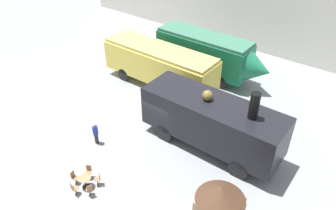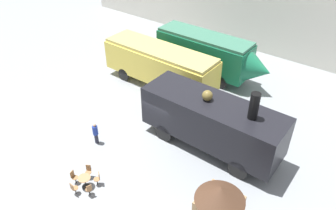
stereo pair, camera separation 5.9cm
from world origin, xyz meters
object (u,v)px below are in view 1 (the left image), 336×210
passenger_coach_vintage (160,63)px  steam_locomotive (212,120)px  streamlined_locomotive (211,54)px  visitor_person (96,133)px  cafe_table_near (85,180)px  cafe_chair_0 (89,171)px  ticket_kiosk (219,207)px

passenger_coach_vintage → steam_locomotive: bearing=-28.8°
streamlined_locomotive → passenger_coach_vintage: size_ratio=1.04×
visitor_person → steam_locomotive: bearing=35.0°
cafe_table_near → visitor_person: size_ratio=0.45×
passenger_coach_vintage → cafe_chair_0: size_ratio=10.96×
streamlined_locomotive → cafe_chair_0: (0.54, -14.08, -1.62)m
passenger_coach_vintage → cafe_chair_0: (3.06, -10.40, -1.46)m
passenger_coach_vintage → visitor_person: size_ratio=6.12×
steam_locomotive → cafe_chair_0: size_ratio=10.16×
passenger_coach_vintage → streamlined_locomotive: bearing=55.6°
steam_locomotive → ticket_kiosk: 6.04m
steam_locomotive → cafe_table_near: steam_locomotive is taller
cafe_chair_0 → ticket_kiosk: 7.74m
streamlined_locomotive → ticket_kiosk: (8.05, -12.60, -0.45)m
cafe_table_near → cafe_chair_0: 0.72m
streamlined_locomotive → ticket_kiosk: size_ratio=3.32×
steam_locomotive → visitor_person: bearing=-145.0°
visitor_person → ticket_kiosk: bearing=-4.9°
passenger_coach_vintage → ticket_kiosk: size_ratio=3.18×
steam_locomotive → visitor_person: steam_locomotive is taller
steam_locomotive → ticket_kiosk: (3.40, -4.97, -0.42)m
cafe_chair_0 → visitor_person: (-1.85, 2.28, 0.33)m
cafe_chair_0 → ticket_kiosk: (7.51, 1.48, 1.16)m
cafe_table_near → ticket_kiosk: size_ratio=0.24×
streamlined_locomotive → steam_locomotive: 8.93m
steam_locomotive → cafe_table_near: size_ratio=12.49×
cafe_table_near → streamlined_locomotive: bearing=93.6°
ticket_kiosk → cafe_chair_0: bearing=-168.9°
streamlined_locomotive → cafe_chair_0: streamlined_locomotive is taller
streamlined_locomotive → visitor_person: 11.94m
cafe_table_near → visitor_person: (-2.24, 2.90, 0.32)m
passenger_coach_vintage → visitor_person: passenger_coach_vintage is taller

